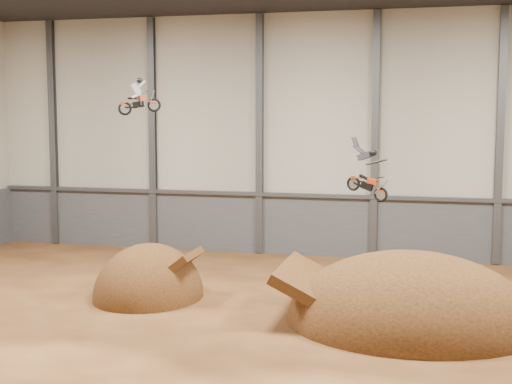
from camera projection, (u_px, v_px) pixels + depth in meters
floor at (254, 331)px, 27.21m from camera, size 40.00×40.00×0.00m
back_wall at (317, 136)px, 40.92m from camera, size 40.00×0.10×14.00m
lower_band_back at (316, 226)px, 41.40m from camera, size 39.80×0.18×3.50m
steel_rail at (316, 196)px, 41.06m from camera, size 39.80×0.35×0.20m
steel_column_0 at (53, 134)px, 44.67m from camera, size 0.40×0.36×13.90m
steel_column_1 at (153, 134)px, 43.09m from camera, size 0.40×0.36×13.90m
steel_column_2 at (260, 135)px, 41.51m from camera, size 0.40×0.36×13.90m
steel_column_3 at (375, 136)px, 39.93m from camera, size 0.40×0.36×13.90m
steel_column_4 at (500, 137)px, 38.36m from camera, size 0.40×0.36×13.90m
takeoff_ramp at (149, 297)px, 32.26m from camera, size 4.88×5.63×4.88m
landing_ramp at (410, 323)px, 28.27m from camera, size 9.85×8.71×5.68m
fmx_rider_a at (140, 94)px, 32.14m from camera, size 2.19×1.68×1.95m
fmx_rider_b at (365, 170)px, 30.96m from camera, size 3.28×1.90×2.96m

